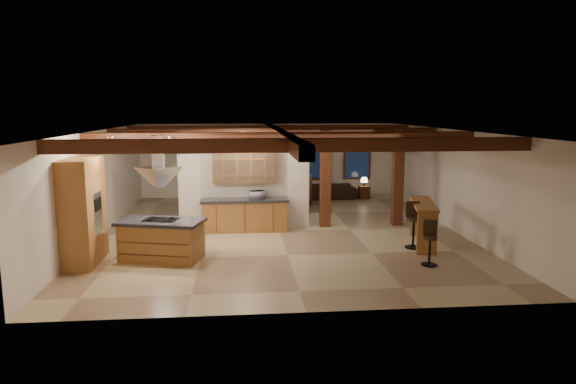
% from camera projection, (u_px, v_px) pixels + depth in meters
% --- Properties ---
extents(ground, '(12.00, 12.00, 0.00)m').
position_uv_depth(ground, '(280.00, 231.00, 14.80)').
color(ground, tan).
rests_on(ground, ground).
extents(room_walls, '(12.00, 12.00, 12.00)m').
position_uv_depth(room_walls, '(280.00, 170.00, 14.51)').
color(room_walls, silver).
rests_on(room_walls, ground).
extents(ceiling_beams, '(10.00, 12.00, 0.28)m').
position_uv_depth(ceiling_beams, '(279.00, 135.00, 14.36)').
color(ceiling_beams, '#412210').
rests_on(ceiling_beams, room_walls).
extents(timber_posts, '(2.50, 0.30, 2.90)m').
position_uv_depth(timber_posts, '(362.00, 167.00, 15.24)').
color(timber_posts, '#412210').
rests_on(timber_posts, ground).
extents(partition_wall, '(3.80, 0.18, 2.20)m').
position_uv_depth(partition_wall, '(244.00, 191.00, 15.02)').
color(partition_wall, silver).
rests_on(partition_wall, ground).
extents(pantry_cabinet, '(0.67, 1.60, 2.40)m').
position_uv_depth(pantry_cabinet, '(83.00, 211.00, 11.63)').
color(pantry_cabinet, olive).
rests_on(pantry_cabinet, ground).
extents(back_counter, '(2.50, 0.66, 0.94)m').
position_uv_depth(back_counter, '(245.00, 215.00, 14.74)').
color(back_counter, olive).
rests_on(back_counter, ground).
extents(upper_display_cabinet, '(1.80, 0.36, 0.95)m').
position_uv_depth(upper_display_cabinet, '(244.00, 166.00, 14.72)').
color(upper_display_cabinet, olive).
rests_on(upper_display_cabinet, partition_wall).
extents(range_hood, '(1.10, 1.10, 1.40)m').
position_uv_depth(range_hood, '(159.00, 184.00, 11.75)').
color(range_hood, silver).
rests_on(range_hood, room_walls).
extents(back_windows, '(2.70, 0.07, 1.70)m').
position_uv_depth(back_windows, '(338.00, 159.00, 20.64)').
color(back_windows, '#412210').
rests_on(back_windows, room_walls).
extents(framed_art, '(0.65, 0.05, 0.85)m').
position_uv_depth(framed_art, '(230.00, 154.00, 20.22)').
color(framed_art, '#412210').
rests_on(framed_art, room_walls).
extents(recessed_cans, '(3.16, 2.46, 0.03)m').
position_uv_depth(recessed_cans, '(180.00, 135.00, 12.21)').
color(recessed_cans, silver).
rests_on(recessed_cans, room_walls).
extents(kitchen_island, '(2.13, 1.49, 0.96)m').
position_uv_depth(kitchen_island, '(162.00, 239.00, 11.96)').
color(kitchen_island, olive).
rests_on(kitchen_island, ground).
extents(dining_table, '(1.87, 1.52, 0.57)m').
position_uv_depth(dining_table, '(286.00, 200.00, 18.11)').
color(dining_table, '#37170D').
rests_on(dining_table, ground).
extents(sofa, '(2.19, 0.92, 0.63)m').
position_uv_depth(sofa, '(328.00, 191.00, 20.07)').
color(sofa, black).
rests_on(sofa, ground).
extents(microwave, '(0.48, 0.39, 0.23)m').
position_uv_depth(microwave, '(257.00, 195.00, 14.68)').
color(microwave, silver).
rests_on(microwave, back_counter).
extents(bar_counter, '(1.01, 2.18, 1.11)m').
position_uv_depth(bar_counter, '(423.00, 216.00, 13.24)').
color(bar_counter, olive).
rests_on(bar_counter, ground).
extents(side_table, '(0.42, 0.42, 0.50)m').
position_uv_depth(side_table, '(364.00, 192.00, 20.09)').
color(side_table, '#412210').
rests_on(side_table, ground).
extents(table_lamp, '(0.29, 0.29, 0.34)m').
position_uv_depth(table_lamp, '(364.00, 180.00, 20.01)').
color(table_lamp, black).
rests_on(table_lamp, side_table).
extents(bar_stool_a, '(0.37, 0.38, 1.02)m').
position_uv_depth(bar_stool_a, '(430.00, 243.00, 11.52)').
color(bar_stool_a, black).
rests_on(bar_stool_a, ground).
extents(bar_stool_b, '(0.41, 0.41, 1.17)m').
position_uv_depth(bar_stool_b, '(413.00, 225.00, 12.96)').
color(bar_stool_b, black).
rests_on(bar_stool_b, ground).
extents(dining_chairs, '(2.08, 2.08, 1.16)m').
position_uv_depth(dining_chairs, '(286.00, 192.00, 18.06)').
color(dining_chairs, '#412210').
rests_on(dining_chairs, ground).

